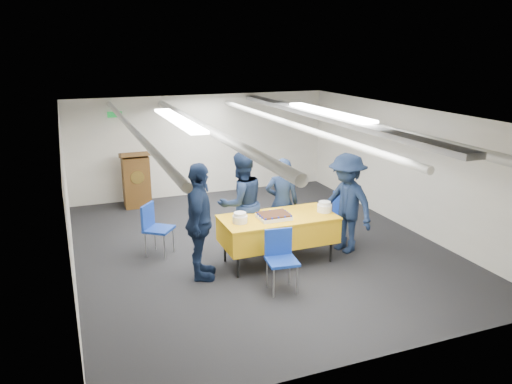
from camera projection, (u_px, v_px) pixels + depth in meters
ground at (257, 246)px, 8.69m from camera, size 7.00×7.00×0.00m
room_shell at (254, 139)px, 8.57m from camera, size 6.00×7.00×2.30m
serving_table at (278, 229)px, 7.91m from camera, size 1.82×0.88×0.77m
sheet_cake at (274, 216)px, 7.75m from camera, size 0.50×0.38×0.09m
plate_stack_left at (240, 218)px, 7.56m from camera, size 0.23×0.23×0.16m
plate_stack_right at (324, 207)px, 8.06m from camera, size 0.24×0.24×0.17m
podium at (136, 179)px, 10.68m from camera, size 0.62×0.53×1.25m
chair_near at (280, 254)px, 7.05m from camera, size 0.47×0.47×0.87m
chair_right at (337, 213)px, 8.78m from camera, size 0.50×0.50×0.87m
chair_left at (154, 224)px, 8.21m from camera, size 0.59×0.59×0.87m
sailor_a at (282, 203)px, 8.51m from camera, size 0.66×0.54×1.56m
sailor_b at (241, 203)px, 8.21m from camera, size 0.95×0.80×1.73m
sailor_c at (200, 222)px, 7.27m from camera, size 0.75×1.12×1.77m
sailor_d at (346, 203)px, 8.28m from camera, size 0.91×1.22×1.68m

